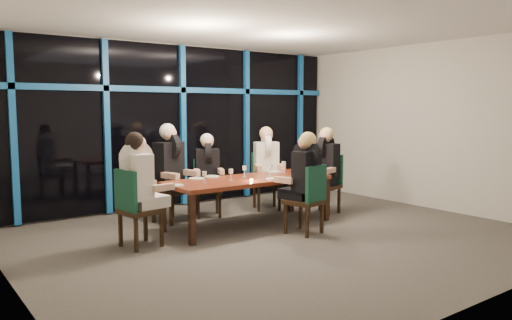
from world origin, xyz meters
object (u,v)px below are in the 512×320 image
(chair_far_left, at_px, (167,184))
(diner_near_mid, at_px, (304,168))
(chair_end_right, at_px, (327,180))
(diner_far_right, at_px, (267,156))
(chair_far_right, at_px, (266,177))
(water_pitcher, at_px, (295,169))
(dining_table, at_px, (248,183))
(chair_end_left, at_px, (134,204))
(chair_far_mid, at_px, (207,184))
(diner_far_mid, at_px, (207,163))
(diner_far_left, at_px, (171,158))
(chair_near_mid, at_px, (309,196))
(diner_end_right, at_px, (325,158))
(diner_end_left, at_px, (139,173))
(wine_bottle, at_px, (305,165))

(chair_far_left, distance_m, diner_near_mid, 2.31)
(chair_end_right, relative_size, diner_far_right, 1.03)
(chair_far_right, height_order, diner_near_mid, diner_near_mid)
(chair_far_left, relative_size, chair_end_right, 1.06)
(water_pitcher, bearing_deg, chair_far_left, 168.04)
(dining_table, distance_m, chair_end_left, 1.91)
(chair_far_mid, relative_size, chair_end_left, 0.92)
(dining_table, height_order, diner_far_right, diner_far_right)
(diner_far_mid, relative_size, diner_far_right, 0.94)
(dining_table, distance_m, diner_far_right, 1.36)
(chair_far_right, xyz_separation_m, chair_end_right, (0.63, -0.94, 0.00))
(chair_end_right, bearing_deg, diner_far_left, -127.27)
(chair_near_mid, height_order, diner_far_right, diner_far_right)
(diner_far_mid, xyz_separation_m, diner_end_right, (1.74, -1.01, 0.06))
(chair_end_right, bearing_deg, diner_end_right, -90.00)
(chair_near_mid, bearing_deg, diner_end_left, -34.06)
(chair_far_right, bearing_deg, chair_far_mid, -161.57)
(chair_end_right, distance_m, diner_far_right, 1.16)
(chair_near_mid, bearing_deg, diner_end_right, -155.84)
(chair_far_left, distance_m, chair_far_mid, 0.75)
(diner_end_left, xyz_separation_m, diner_end_right, (3.42, 0.06, -0.02))
(diner_far_left, relative_size, water_pitcher, 5.89)
(chair_far_right, xyz_separation_m, water_pitcher, (-0.21, -1.07, 0.27))
(chair_far_mid, relative_size, diner_end_left, 0.95)
(chair_end_left, relative_size, diner_far_mid, 1.11)
(dining_table, height_order, chair_end_right, chair_end_right)
(dining_table, distance_m, water_pitcher, 0.87)
(dining_table, relative_size, diner_far_left, 2.47)
(chair_near_mid, xyz_separation_m, diner_end_left, (-2.22, 0.85, 0.42))
(dining_table, relative_size, chair_near_mid, 2.56)
(chair_far_mid, bearing_deg, wine_bottle, -16.30)
(diner_far_left, distance_m, diner_near_mid, 2.19)
(chair_far_left, bearing_deg, wine_bottle, -44.18)
(chair_far_mid, distance_m, diner_far_right, 1.23)
(diner_far_left, xyz_separation_m, diner_end_left, (-0.99, -1.06, -0.04))
(diner_far_right, bearing_deg, dining_table, -115.67)
(wine_bottle, height_order, water_pitcher, wine_bottle)
(diner_far_right, height_order, diner_near_mid, diner_far_right)
(chair_far_left, bearing_deg, chair_near_mid, -73.67)
(chair_far_left, height_order, water_pitcher, chair_far_left)
(diner_end_right, xyz_separation_m, wine_bottle, (-0.45, 0.01, -0.10))
(diner_far_left, distance_m, wine_bottle, 2.22)
(diner_near_mid, bearing_deg, diner_end_right, -158.90)
(chair_end_left, height_order, diner_end_left, diner_end_left)
(chair_near_mid, xyz_separation_m, water_pitcher, (0.44, 0.81, 0.27))
(diner_end_right, relative_size, water_pitcher, 5.57)
(diner_far_right, bearing_deg, chair_far_mid, -165.67)
(chair_far_mid, distance_m, diner_near_mid, 2.02)
(diner_near_mid, bearing_deg, dining_table, -79.11)
(chair_end_right, bearing_deg, chair_near_mid, -70.02)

